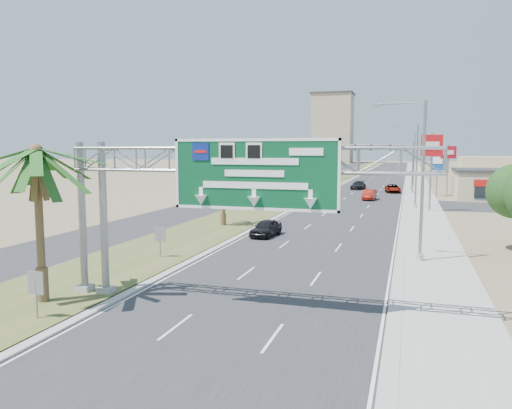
{
  "coord_description": "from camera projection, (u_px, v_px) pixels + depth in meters",
  "views": [
    {
      "loc": [
        6.69,
        -10.4,
        7.05
      ],
      "look_at": [
        -0.85,
        14.11,
        4.2
      ],
      "focal_mm": 35.0,
      "sensor_mm": 36.0,
      "label": 1
    }
  ],
  "objects": [
    {
      "name": "building_distant_right",
      "position": [
        498.0,
        166.0,
        136.57
      ],
      "size": [
        20.0,
        12.0,
        5.0
      ],
      "primitive_type": "cube",
      "color": "tan",
      "rests_on": "ground"
    },
    {
      "name": "sign_gantry",
      "position": [
        223.0,
        172.0,
        21.69
      ],
      "size": [
        16.75,
        1.24,
        7.5
      ],
      "color": "gray",
      "rests_on": "ground"
    },
    {
      "name": "palm_row_e",
      "position": [
        321.0,
        159.0,
        95.58
      ],
      "size": [
        3.99,
        3.99,
        6.15
      ],
      "color": "brown",
      "rests_on": "ground"
    },
    {
      "name": "car_mid_lane",
      "position": [
        369.0,
        195.0,
        69.36
      ],
      "size": [
        1.79,
        4.44,
        1.43
      ],
      "primitive_type": "imported",
      "rotation": [
        0.0,
        0.0,
        -0.06
      ],
      "color": "maroon",
      "rests_on": "ground"
    },
    {
      "name": "opposing_road",
      "position": [
        308.0,
        178.0,
        122.08
      ],
      "size": [
        8.0,
        300.0,
        0.02
      ],
      "primitive_type": "cube",
      "color": "#28282B",
      "rests_on": "ground"
    },
    {
      "name": "palm_row_c",
      "position": [
        270.0,
        161.0,
        60.36
      ],
      "size": [
        3.99,
        3.99,
        6.75
      ],
      "color": "brown",
      "rests_on": "ground"
    },
    {
      "name": "palm_row_d",
      "position": [
        301.0,
        166.0,
        77.6
      ],
      "size": [
        3.99,
        3.99,
        5.45
      ],
      "color": "brown",
      "rests_on": "ground"
    },
    {
      "name": "car_far",
      "position": [
        358.0,
        185.0,
        87.54
      ],
      "size": [
        2.57,
        5.1,
        1.42
      ],
      "primitive_type": "imported",
      "rotation": [
        0.0,
        0.0,
        -0.12
      ],
      "color": "black",
      "rests_on": "ground"
    },
    {
      "name": "median_signback_a",
      "position": [
        36.0,
        286.0,
        20.43
      ],
      "size": [
        0.75,
        0.08,
        2.08
      ],
      "color": "gray",
      "rests_on": "ground"
    },
    {
      "name": "signal_mast",
      "position": [
        399.0,
        163.0,
        78.94
      ],
      "size": [
        10.28,
        0.71,
        8.0
      ],
      "color": "gray",
      "rests_on": "ground"
    },
    {
      "name": "streetlight_far",
      "position": [
        413.0,
        162.0,
        93.56
      ],
      "size": [
        3.27,
        0.44,
        10.0
      ],
      "color": "gray",
      "rests_on": "ground"
    },
    {
      "name": "palm_row_f",
      "position": [
        339.0,
        159.0,
        119.37
      ],
      "size": [
        3.99,
        3.99,
        5.75
      ],
      "color": "brown",
      "rests_on": "ground"
    },
    {
      "name": "road",
      "position": [
        379.0,
        179.0,
        117.11
      ],
      "size": [
        12.0,
        300.0,
        0.02
      ],
      "primitive_type": "cube",
      "color": "#28282B",
      "rests_on": "ground"
    },
    {
      "name": "median_grass",
      "position": [
        337.0,
        178.0,
        120.03
      ],
      "size": [
        7.0,
        300.0,
        0.12
      ],
      "primitive_type": "cube",
      "color": "#455726",
      "rests_on": "ground"
    },
    {
      "name": "pole_sign_red_far",
      "position": [
        448.0,
        156.0,
        72.02
      ],
      "size": [
        2.18,
        1.0,
        7.69
      ],
      "color": "gray",
      "rests_on": "ground"
    },
    {
      "name": "pole_sign_red_near",
      "position": [
        432.0,
        150.0,
        55.62
      ],
      "size": [
        2.37,
        1.03,
        8.86
      ],
      "color": "gray",
      "rests_on": "ground"
    },
    {
      "name": "palm_near",
      "position": [
        36.0,
        152.0,
        22.14
      ],
      "size": [
        5.7,
        5.7,
        8.35
      ],
      "color": "brown",
      "rests_on": "ground"
    },
    {
      "name": "tower_distant",
      "position": [
        332.0,
        129.0,
        257.52
      ],
      "size": [
        20.0,
        16.0,
        35.0
      ],
      "primitive_type": "cube",
      "color": "gray",
      "rests_on": "ground"
    },
    {
      "name": "sidewalk_right",
      "position": [
        417.0,
        180.0,
        114.62
      ],
      "size": [
        4.0,
        300.0,
        0.1
      ],
      "primitive_type": "cube",
      "color": "#9E9B93",
      "rests_on": "ground"
    },
    {
      "name": "palm_row_b",
      "position": [
        223.0,
        173.0,
        45.25
      ],
      "size": [
        3.99,
        3.99,
        5.95
      ],
      "color": "brown",
      "rests_on": "ground"
    },
    {
      "name": "building_distant_left",
      "position": [
        258.0,
        161.0,
        177.42
      ],
      "size": [
        24.0,
        14.0,
        6.0
      ],
      "primitive_type": "cube",
      "color": "tan",
      "rests_on": "ground"
    },
    {
      "name": "car_right_lane",
      "position": [
        393.0,
        189.0,
        80.93
      ],
      "size": [
        2.79,
        5.02,
        1.33
      ],
      "primitive_type": "imported",
      "rotation": [
        0.0,
        0.0,
        0.13
      ],
      "color": "gray",
      "rests_on": "ground"
    },
    {
      "name": "median_signback_b",
      "position": [
        160.0,
        237.0,
        32.04
      ],
      "size": [
        0.75,
        0.08,
        2.08
      ],
      "color": "gray",
      "rests_on": "ground"
    },
    {
      "name": "car_left_lane",
      "position": [
        266.0,
        228.0,
        40.38
      ],
      "size": [
        2.04,
        4.16,
        1.36
      ],
      "primitive_type": "imported",
      "rotation": [
        0.0,
        0.0,
        -0.11
      ],
      "color": "black",
      "rests_on": "ground"
    },
    {
      "name": "pole_sign_blue",
      "position": [
        438.0,
        162.0,
        74.24
      ],
      "size": [
        2.02,
        0.63,
        7.1
      ],
      "color": "gray",
      "rests_on": "ground"
    },
    {
      "name": "streetlight_near",
      "position": [
        419.0,
        187.0,
        30.86
      ],
      "size": [
        3.27,
        0.44,
        10.0
      ],
      "color": "gray",
      "rests_on": "ground"
    },
    {
      "name": "streetlight_mid",
      "position": [
        415.0,
        169.0,
        59.36
      ],
      "size": [
        3.27,
        0.44,
        10.0
      ],
      "color": "gray",
      "rests_on": "ground"
    }
  ]
}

